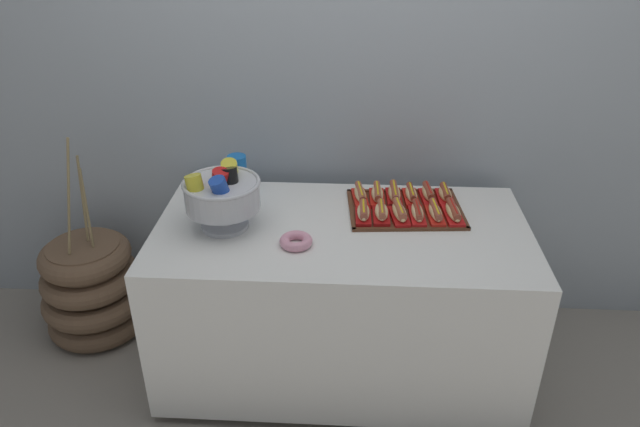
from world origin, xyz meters
name	(u,v)px	position (x,y,z in m)	size (l,w,h in m)	color
ground_plane	(339,364)	(0.00, 0.00, 0.00)	(10.00, 10.00, 0.00)	gray
back_wall	(347,58)	(0.00, 0.54, 1.30)	(6.00, 0.10, 2.60)	#9EA8B2
buffet_table	(341,296)	(0.00, 0.00, 0.39)	(1.54, 0.80, 0.75)	white
floor_vase	(93,289)	(-1.22, 0.20, 0.24)	(0.50, 0.50, 1.04)	brown
serving_tray	(405,209)	(0.27, 0.16, 0.75)	(0.51, 0.40, 0.01)	#56331E
hot_dog_0	(363,212)	(0.09, 0.06, 0.78)	(0.07, 0.15, 0.06)	#B21414
hot_dog_1	(381,212)	(0.16, 0.07, 0.78)	(0.07, 0.15, 0.06)	#B21414
hot_dog_2	(399,212)	(0.24, 0.07, 0.78)	(0.09, 0.19, 0.06)	#B21414
hot_dog_3	(417,213)	(0.31, 0.08, 0.78)	(0.07, 0.18, 0.06)	red
hot_dog_4	(435,212)	(0.39, 0.08, 0.78)	(0.07, 0.18, 0.06)	red
hot_dog_5	(453,212)	(0.46, 0.09, 0.78)	(0.08, 0.19, 0.06)	red
hot_dog_6	(360,195)	(0.07, 0.22, 0.78)	(0.08, 0.18, 0.06)	red
hot_dog_7	(377,194)	(0.15, 0.23, 0.78)	(0.07, 0.17, 0.06)	red
hot_dog_8	(394,194)	(0.22, 0.24, 0.78)	(0.07, 0.18, 0.06)	#B21414
hot_dog_9	(411,195)	(0.30, 0.24, 0.78)	(0.07, 0.17, 0.06)	red
hot_dog_10	(428,194)	(0.37, 0.25, 0.78)	(0.07, 0.17, 0.06)	red
hot_dog_11	(445,194)	(0.45, 0.25, 0.78)	(0.07, 0.16, 0.06)	red
punch_bowl	(222,194)	(-0.48, -0.03, 0.90)	(0.31, 0.32, 0.27)	silver
cup_stack	(238,175)	(-0.48, 0.28, 0.84)	(0.08, 0.08, 0.18)	blue
donut	(296,241)	(-0.17, -0.15, 0.76)	(0.13, 0.13, 0.04)	pink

